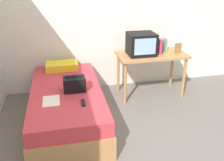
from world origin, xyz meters
name	(u,v)px	position (x,y,z in m)	size (l,w,h in m)	color
ground_plane	(147,150)	(0.00, 0.00, 0.00)	(8.00, 8.00, 0.00)	slate
wall_back	(112,17)	(0.00, 2.00, 1.30)	(5.20, 0.10, 2.60)	silver
bed	(67,105)	(-0.91, 0.89, 0.26)	(1.00, 2.00, 0.52)	#B27F4C
desk	(151,59)	(0.56, 1.45, 0.66)	(1.16, 0.60, 0.76)	#B27F4C
tv	(141,44)	(0.36, 1.45, 0.94)	(0.44, 0.39, 0.36)	black
water_bottle	(160,47)	(0.68, 1.39, 0.88)	(0.06, 0.06, 0.25)	#E53372
book_row	(161,45)	(0.77, 1.57, 0.86)	(0.17, 0.17, 0.22)	black
picture_frame	(178,48)	(0.99, 1.37, 0.84)	(0.11, 0.02, 0.18)	olive
pillow	(62,66)	(-0.94, 1.67, 0.58)	(0.52, 0.32, 0.12)	yellow
handbag	(74,84)	(-0.80, 0.81, 0.62)	(0.30, 0.20, 0.22)	black
magazine	(51,101)	(-1.11, 0.57, 0.52)	(0.21, 0.29, 0.01)	white
remote_dark	(83,103)	(-0.72, 0.42, 0.53)	(0.04, 0.16, 0.02)	black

